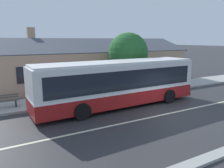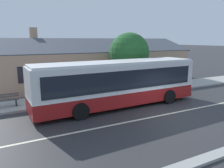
{
  "view_description": "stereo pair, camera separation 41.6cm",
  "coord_description": "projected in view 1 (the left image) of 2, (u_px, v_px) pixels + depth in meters",
  "views": [
    {
      "loc": [
        -9.62,
        -9.6,
        4.49
      ],
      "look_at": [
        -1.91,
        4.29,
        1.28
      ],
      "focal_mm": 35.0,
      "sensor_mm": 36.0,
      "label": 1
    },
    {
      "loc": [
        -9.26,
        -9.8,
        4.49
      ],
      "look_at": [
        -1.91,
        4.29,
        1.28
      ],
      "focal_mm": 35.0,
      "sensor_mm": 36.0,
      "label": 2
    }
  ],
  "objects": [
    {
      "name": "transit_bus",
      "position": [
        118.0,
        82.0,
        14.81
      ],
      "size": [
        11.71,
        2.99,
        3.11
      ],
      "color": "maroon",
      "rests_on": "ground"
    },
    {
      "name": "bench_by_building",
      "position": [
        3.0,
        102.0,
        14.09
      ],
      "size": [
        1.84,
        0.51,
        0.94
      ],
      "color": "#4C4C4C",
      "rests_on": "sidewalk_far"
    },
    {
      "name": "street_tree_primary",
      "position": [
        128.0,
        53.0,
        19.48
      ],
      "size": [
        3.55,
        3.55,
        5.16
      ],
      "color": "#4C3828",
      "rests_on": "ground"
    },
    {
      "name": "lane_divider_stripe",
      "position": [
        172.0,
        113.0,
        13.7
      ],
      "size": [
        60.0,
        0.16,
        0.01
      ],
      "primitive_type": "cube",
      "color": "beige",
      "rests_on": "ground"
    },
    {
      "name": "sidewalk_far",
      "position": [
        122.0,
        92.0,
        18.82
      ],
      "size": [
        60.0,
        3.0,
        0.15
      ],
      "primitive_type": "cube",
      "color": "#9E9E99",
      "rests_on": "ground"
    },
    {
      "name": "community_building",
      "position": [
        88.0,
        65.0,
        23.94
      ],
      "size": [
        21.06,
        8.57,
        5.71
      ],
      "color": "tan",
      "rests_on": "ground"
    },
    {
      "name": "ground_plane",
      "position": [
        172.0,
        113.0,
        13.7
      ],
      "size": [
        300.0,
        300.0,
        0.0
      ],
      "primitive_type": "plane",
      "color": "#2D2D30"
    }
  ]
}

